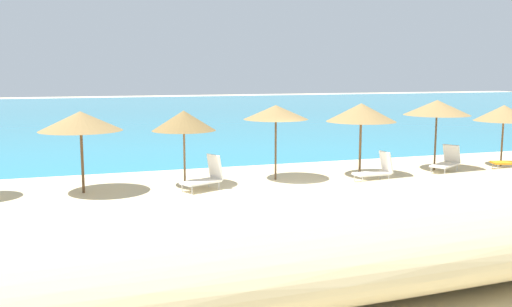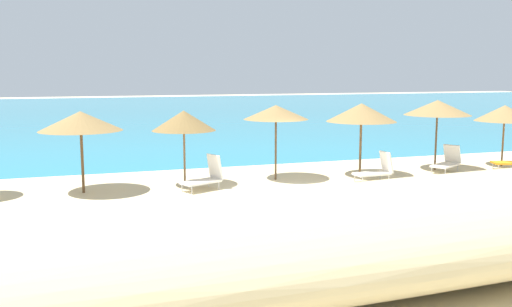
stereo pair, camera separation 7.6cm
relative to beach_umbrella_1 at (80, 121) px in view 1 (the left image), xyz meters
The scene contains 12 objects.
ground_plane 7.59m from the beach_umbrella_1, 19.67° to the right, with size 160.00×160.00×0.00m, color beige.
sea_water 38.50m from the beach_umbrella_1, 79.82° to the left, with size 160.00×68.87×0.01m, color teal.
beach_umbrella_1 is the anchor object (origin of this frame).
beach_umbrella_2 3.40m from the beach_umbrella_1, ahead, with size 2.21×2.21×2.64m.
beach_umbrella_3 6.83m from the beach_umbrella_1, ahead, with size 2.37×2.37×2.76m.
beach_umbrella_4 10.12m from the beach_umbrella_1, ahead, with size 2.64×2.64×2.79m.
beach_umbrella_5 13.68m from the beach_umbrella_1, ahead, with size 2.64×2.64×2.84m.
beach_umbrella_6 16.96m from the beach_umbrella_1, ahead, with size 2.43×2.43×2.58m.
lounge_chair_0 10.43m from the beach_umbrella_1, ahead, with size 1.42×0.71×1.09m.
lounge_chair_1 14.04m from the beach_umbrella_1, ahead, with size 1.60×1.28×1.06m.
lounge_chair_2 4.46m from the beach_umbrella_1, 11.77° to the right, with size 1.53×1.16×1.17m.
beach_ball 13.20m from the beach_umbrella_1, 14.63° to the right, with size 0.36×0.36×0.36m, color yellow.
Camera 1 is at (-7.18, -16.48, 3.94)m, focal length 39.16 mm.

